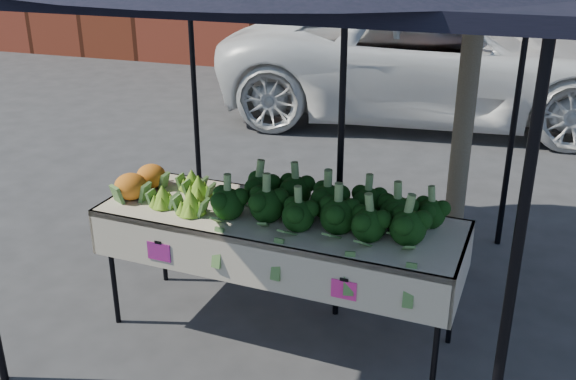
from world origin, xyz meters
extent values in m
plane|color=#2E2E31|center=(0.00, 0.00, 0.00)|extent=(90.00, 90.00, 0.00)
cube|color=beige|center=(0.06, 0.14, 0.45)|extent=(2.45, 0.96, 0.90)
cube|color=#F22D8C|center=(-0.61, -0.27, 0.70)|extent=(0.17, 0.01, 0.12)
cube|color=#E82C8B|center=(0.64, -0.27, 0.70)|extent=(0.17, 0.01, 0.12)
ellipsoid|color=black|center=(0.39, 0.16, 1.04)|extent=(1.49, 0.59, 0.28)
ellipsoid|color=#8EB033|center=(-0.60, 0.17, 1.01)|extent=(0.45, 0.59, 0.22)
ellipsoid|color=orange|center=(-0.97, 0.20, 1.00)|extent=(0.25, 0.45, 0.20)
camera|label=1|loc=(1.32, -3.53, 2.71)|focal=41.06mm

